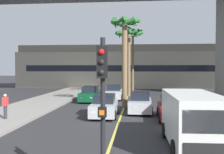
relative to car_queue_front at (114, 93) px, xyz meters
name	(u,v)px	position (x,y,z in m)	size (l,w,h in m)	color
lane_stripe_center	(124,108)	(1.39, -6.47, -0.72)	(0.14, 56.00, 0.01)	#DBCC4C
pier_building_backdrop	(131,67)	(1.39, 18.39, 2.86)	(39.26, 8.04, 7.28)	#BCB29E
car_queue_front	(114,93)	(0.00, 0.00, 0.00)	(1.87, 4.12, 1.56)	#B7BABF
car_queue_second	(90,95)	(-2.25, -2.28, 0.00)	(1.85, 4.11, 1.56)	#0C4728
car_queue_third	(140,103)	(2.78, -8.30, 0.00)	(1.88, 4.12, 1.56)	#B7BABF
car_queue_fourth	(172,108)	(4.87, -10.82, 0.00)	(1.90, 4.13, 1.56)	maroon
car_queue_fifth	(104,106)	(0.24, -10.23, 0.00)	(1.90, 4.13, 1.56)	#B7BABF
delivery_van	(192,118)	(4.93, -17.24, 0.57)	(2.23, 5.28, 2.36)	silver
traffic_light_median_near	(103,99)	(1.75, -22.50, 1.99)	(0.24, 0.37, 4.20)	black
palm_tree_near_median	(129,42)	(1.52, 3.33, 5.85)	(3.51, 3.52, 8.00)	brown
palm_tree_mid_median	(133,39)	(1.80, 11.07, 7.02)	(2.95, 2.98, 9.26)	brown
palm_tree_far_median	(125,38)	(1.49, -6.06, 5.25)	(2.66, 2.68, 7.81)	brown
pedestrian_near_crosswalk	(5,106)	(-5.94, -12.56, 0.28)	(0.34, 0.22, 1.62)	#2D2D38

